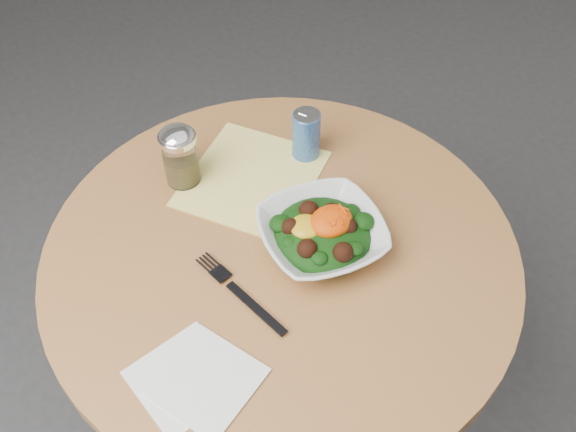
{
  "coord_description": "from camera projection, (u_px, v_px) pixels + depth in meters",
  "views": [
    {
      "loc": [
        -0.45,
        -0.6,
        1.7
      ],
      "look_at": [
        0.03,
        0.01,
        0.81
      ],
      "focal_mm": 40.0,
      "sensor_mm": 36.0,
      "label": 1
    }
  ],
  "objects": [
    {
      "name": "fork",
      "position": [
        238.0,
        291.0,
        1.14
      ],
      "size": [
        0.04,
        0.23,
        0.0
      ],
      "color": "black",
      "rests_on": "table"
    },
    {
      "name": "cloth_napkin",
      "position": [
        252.0,
        178.0,
        1.33
      ],
      "size": [
        0.36,
        0.35,
        0.0
      ],
      "primitive_type": "cube",
      "rotation": [
        0.0,
        0.0,
        0.51
      ],
      "color": "yellow",
      "rests_on": "table"
    },
    {
      "name": "beverage_can",
      "position": [
        306.0,
        135.0,
        1.34
      ],
      "size": [
        0.06,
        0.06,
        0.11
      ],
      "color": "navy",
      "rests_on": "table"
    },
    {
      "name": "paper_napkins",
      "position": [
        195.0,
        379.0,
        1.03
      ],
      "size": [
        0.2,
        0.2,
        0.0
      ],
      "color": "white",
      "rests_on": "table"
    },
    {
      "name": "salad_bowl",
      "position": [
        322.0,
        233.0,
        1.19
      ],
      "size": [
        0.28,
        0.28,
        0.09
      ],
      "color": "silver",
      "rests_on": "table"
    },
    {
      "name": "spice_shaker",
      "position": [
        180.0,
        157.0,
        1.28
      ],
      "size": [
        0.07,
        0.07,
        0.13
      ],
      "color": "silver",
      "rests_on": "table"
    },
    {
      "name": "table",
      "position": [
        282.0,
        305.0,
        1.36
      ],
      "size": [
        0.9,
        0.9,
        0.75
      ],
      "color": "black",
      "rests_on": "ground"
    },
    {
      "name": "ground",
      "position": [
        283.0,
        415.0,
        1.78
      ],
      "size": [
        6.0,
        6.0,
        0.0
      ],
      "primitive_type": "plane",
      "color": "#303033",
      "rests_on": "ground"
    }
  ]
}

